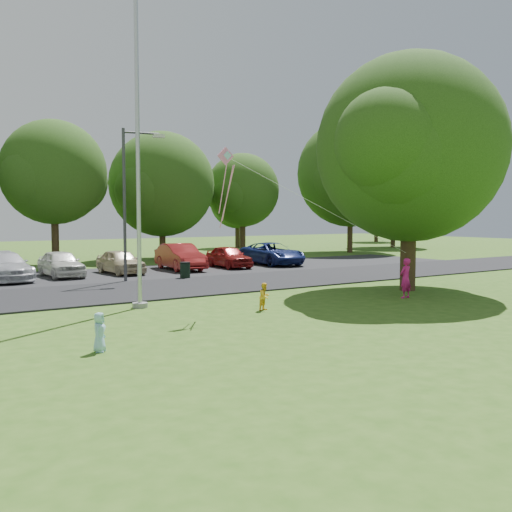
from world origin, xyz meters
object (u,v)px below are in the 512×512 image
big_tree (410,151)px  child_yellow (265,297)px  street_lamp (130,190)px  kite (233,174)px  woman (405,278)px  child_blue (99,332)px  flagpole (138,180)px  trash_can (185,270)px

big_tree → child_yellow: size_ratio=10.69×
street_lamp → kite: size_ratio=0.92×
big_tree → kite: size_ratio=1.26×
street_lamp → big_tree: size_ratio=0.73×
woman → child_yellow: (-5.82, 0.61, -0.29)m
street_lamp → child_blue: 14.04m
flagpole → kite: flagpole is taller
woman → child_yellow: bearing=-12.5°
street_lamp → trash_can: bearing=4.4°
trash_can → kite: size_ratio=0.11×
big_tree → woman: 5.27m
street_lamp → woman: 12.68m
street_lamp → big_tree: big_tree is taller
flagpole → woman: flagpole is taller
woman → trash_can: bearing=-75.9°
trash_can → child_yellow: bearing=-101.8°
big_tree → kite: 8.72m
street_lamp → big_tree: (8.07, -9.02, 1.40)m
big_tree → child_yellow: (-7.48, -0.76, -5.10)m
big_tree → woman: bearing=-140.4°
trash_can → child_blue: bearing=-124.0°
child_blue → kite: kite is taller
street_lamp → child_yellow: bearing=-77.5°
woman → big_tree: bearing=-146.9°
child_yellow → child_blue: same height
street_lamp → flagpole: bearing=-100.4°
street_lamp → trash_can: (2.59, -0.21, -3.74)m
child_yellow → child_blue: bearing=-178.1°
trash_can → big_tree: (5.48, -8.81, 5.13)m
woman → kite: size_ratio=0.20×
flagpole → woman: (8.91, -3.33, -3.43)m
child_blue → child_yellow: bearing=-32.5°
woman → child_blue: size_ratio=1.66×
street_lamp → big_tree: bearing=-39.1°
flagpole → street_lamp: bearing=70.6°
big_tree → child_blue: bearing=-166.4°
big_tree → kite: (-8.60, -0.68, -1.28)m
kite → street_lamp: bearing=90.4°
big_tree → kite: bearing=-175.5°
street_lamp → kite: (-0.52, -9.70, 0.11)m
flagpole → child_yellow: flagpole is taller
flagpole → woman: bearing=-20.5°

